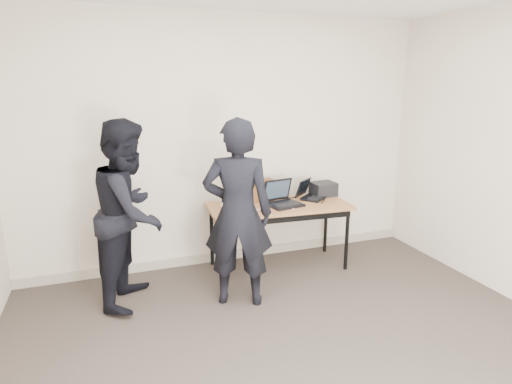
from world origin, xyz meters
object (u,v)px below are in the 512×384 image
laptop_right (310,194)px  person_observer (130,213)px  laptop_beige (234,205)px  equipment_box (323,189)px  person_typist (238,214)px  leather_satchel (256,190)px  desk (279,210)px  laptop_center (282,199)px

laptop_right → person_observer: size_ratio=0.24×
laptop_beige → person_observer: person_observer is taller
laptop_right → equipment_box: 0.21m
laptop_right → person_typist: bearing=173.2°
leather_satchel → desk: bearing=-46.5°
laptop_center → equipment_box: (0.60, 0.20, 0.02)m
desk → person_typist: bearing=-134.7°
leather_satchel → person_typist: bearing=-114.6°
desk → equipment_box: size_ratio=5.79×
desk → laptop_beige: bearing=-178.8°
laptop_center → laptop_right: 0.42m
laptop_center → person_observer: 1.59m
desk → leather_satchel: size_ratio=4.10×
laptop_center → person_typist: person_typist is taller
person_typist → desk: bearing=-116.9°
desk → laptop_beige: size_ratio=5.37×
equipment_box → person_observer: bearing=-170.0°
laptop_center → person_observer: (-1.58, -0.19, 0.07)m
leather_satchel → laptop_right: bearing=-4.1°
laptop_beige → person_typist: (-0.14, -0.59, 0.09)m
desk → equipment_box: bearing=20.4°
laptop_center → person_observer: bearing=175.7°
laptop_center → leather_satchel: size_ratio=1.06×
laptop_beige → desk: bearing=4.8°
laptop_right → person_typist: 1.28m
leather_satchel → equipment_box: bearing=2.7°
laptop_center → person_typist: size_ratio=0.23×
person_typist → equipment_box: bearing=-127.7°
desk → laptop_center: (0.03, -0.00, 0.12)m
person_typist → laptop_center: bearing=-118.5°
laptop_right → person_observer: 2.00m
laptop_right → leather_satchel: bearing=130.6°
laptop_beige → equipment_box: (1.13, 0.17, 0.04)m
laptop_beige → person_observer: 1.07m
laptop_right → person_observer: person_observer is taller
equipment_box → person_observer: 2.21m
desk → laptop_right: 0.46m
laptop_beige → laptop_center: size_ratio=0.72×
laptop_center → laptop_right: laptop_center is taller
desk → laptop_beige: 0.51m
person_observer → laptop_beige: bearing=-57.1°
laptop_center → equipment_box: bearing=7.1°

